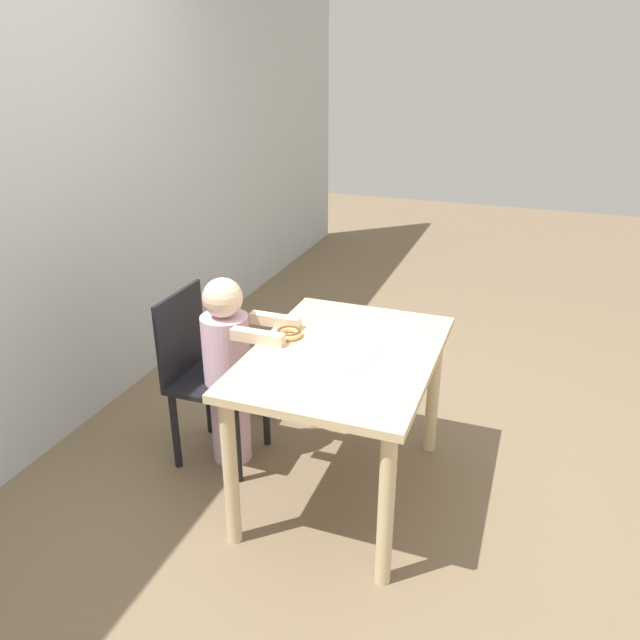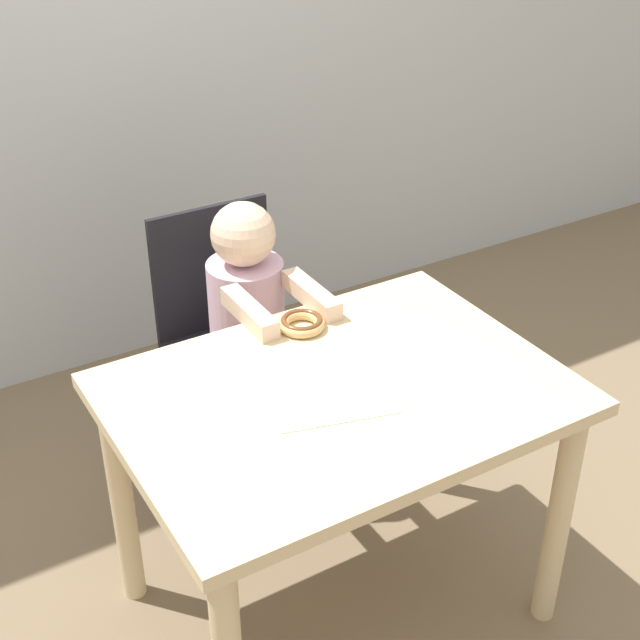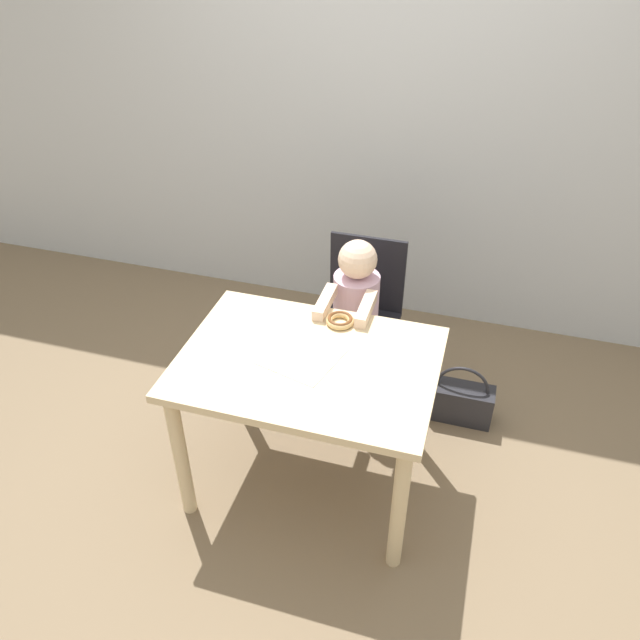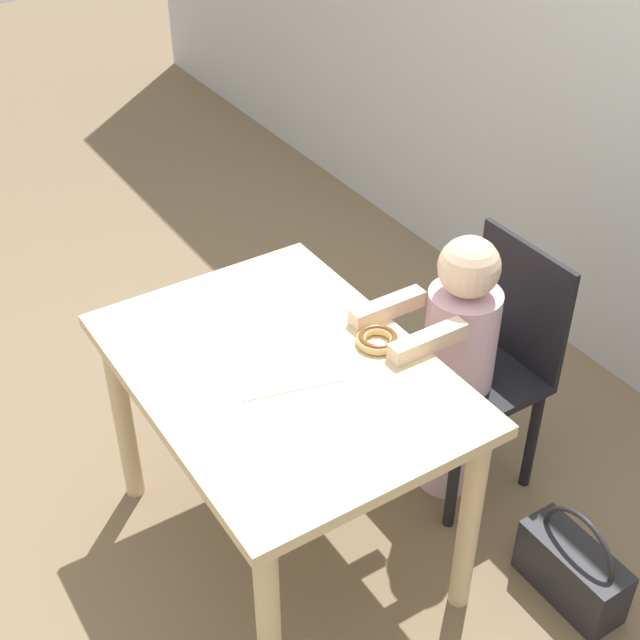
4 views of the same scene
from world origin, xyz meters
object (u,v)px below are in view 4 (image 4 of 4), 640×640
donut (378,339)px  handbag (572,569)px  chair (483,367)px  child_figure (456,367)px

donut → handbag: size_ratio=0.37×
chair → handbag: (0.55, -0.10, -0.33)m
donut → handbag: 0.88m
handbag → child_figure: bearing=-178.2°
child_figure → handbag: (0.55, 0.02, -0.38)m
chair → handbag: 0.65m
donut → chair: bearing=90.5°
chair → donut: 0.51m
child_figure → chair: bearing=90.0°
chair → donut: size_ratio=6.95×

